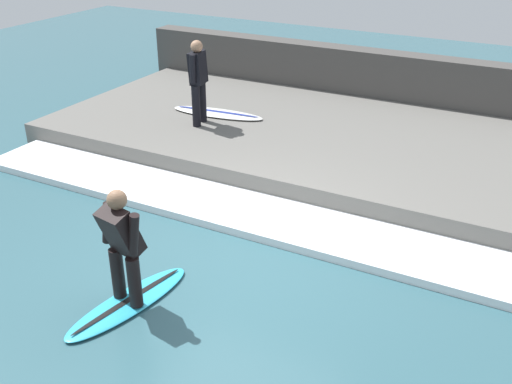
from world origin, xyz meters
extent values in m
plane|color=#335B66|center=(0.00, 0.00, 0.00)|extent=(28.00, 28.00, 0.00)
cube|color=#66635E|center=(3.82, 0.00, 0.18)|extent=(4.40, 10.56, 0.37)
cube|color=#474442|center=(6.27, 0.00, 0.63)|extent=(0.50, 11.09, 1.26)
cube|color=white|center=(1.06, 0.00, 0.06)|extent=(1.11, 10.03, 0.11)
ellipsoid|color=#2DADD1|center=(-1.32, 0.59, 0.03)|extent=(1.72, 0.74, 0.06)
ellipsoid|color=black|center=(-1.32, 0.59, 0.06)|extent=(1.53, 0.35, 0.01)
cylinder|color=black|center=(-1.30, 0.73, 0.36)|extent=(0.14, 0.14, 0.60)
cylinder|color=black|center=(-1.34, 0.46, 0.36)|extent=(0.14, 0.14, 0.60)
cube|color=black|center=(-1.32, 0.59, 0.93)|extent=(0.44, 0.42, 0.59)
sphere|color=#846047|center=(-1.32, 0.59, 1.30)|extent=(0.21, 0.21, 0.21)
cylinder|color=black|center=(-1.28, 0.79, 0.97)|extent=(0.10, 0.18, 0.49)
cylinder|color=black|center=(-1.36, 0.39, 0.97)|extent=(0.10, 0.18, 0.49)
cylinder|color=black|center=(3.26, 2.53, 0.74)|extent=(0.14, 0.14, 0.74)
cylinder|color=black|center=(2.99, 2.48, 0.74)|extent=(0.14, 0.14, 0.74)
cube|color=black|center=(3.13, 2.50, 1.38)|extent=(0.39, 0.30, 0.56)
sphere|color=#A87A5B|center=(3.13, 2.50, 1.75)|extent=(0.21, 0.21, 0.21)
cylinder|color=black|center=(3.33, 2.54, 1.41)|extent=(0.10, 0.12, 0.48)
cylinder|color=black|center=(2.93, 2.47, 1.41)|extent=(0.10, 0.12, 0.48)
ellipsoid|color=white|center=(3.69, 2.48, 0.40)|extent=(0.65, 1.85, 0.06)
ellipsoid|color=navy|center=(3.69, 2.48, 0.43)|extent=(0.24, 1.67, 0.01)
camera|label=1|loc=(-5.39, -3.16, 4.06)|focal=42.00mm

